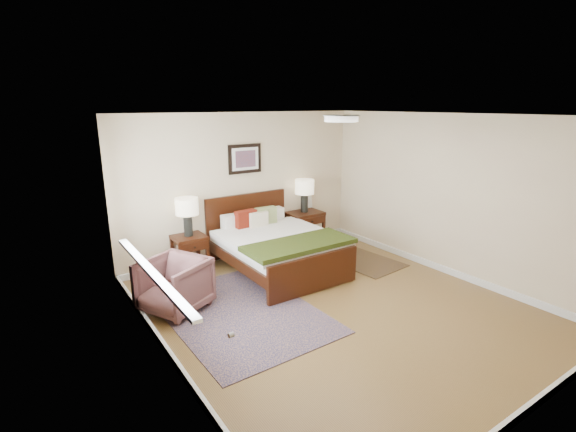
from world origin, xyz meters
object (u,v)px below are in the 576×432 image
object	(u,v)px
nightstand_left	(190,243)
lamp_left	(187,209)
nightstand_right	(305,225)
armchair	(174,285)
rug_persian	(240,312)
lamp_right	(304,189)
bed	(276,241)

from	to	relation	value
nightstand_left	lamp_left	distance (m)	0.56
nightstand_right	armchair	size ratio (longest dim) A/B	0.85
rug_persian	lamp_right	bearing A→B (deg)	35.77
armchair	rug_persian	xyz separation A→B (m)	(0.67, -0.54, -0.35)
rug_persian	bed	bearing A→B (deg)	38.13
nightstand_left	nightstand_right	size ratio (longest dim) A/B	0.90
nightstand_right	lamp_right	world-z (taller)	lamp_right
bed	lamp_right	bearing A→B (deg)	34.19
bed	nightstand_left	world-z (taller)	bed
nightstand_right	lamp_left	xyz separation A→B (m)	(-2.28, 0.01, 0.63)
nightstand_right	lamp_left	world-z (taller)	lamp_left
lamp_right	nightstand_left	bearing A→B (deg)	-179.47
lamp_left	lamp_right	xyz separation A→B (m)	(2.28, 0.00, 0.06)
lamp_right	rug_persian	xyz separation A→B (m)	(-2.28, -1.70, -1.08)
bed	rug_persian	size ratio (longest dim) A/B	0.82
nightstand_left	lamp_right	world-z (taller)	lamp_right
bed	lamp_left	bearing A→B (deg)	146.49
nightstand_left	lamp_right	xyz separation A→B (m)	(2.28, 0.02, 0.62)
nightstand_left	armchair	distance (m)	1.32
lamp_right	armchair	distance (m)	3.25
nightstand_right	rug_persian	distance (m)	2.86
nightstand_right	lamp_right	distance (m)	0.69
lamp_right	rug_persian	size ratio (longest dim) A/B	0.25
lamp_left	bed	bearing A→B (deg)	-33.51
armchair	rug_persian	size ratio (longest dim) A/B	0.32
lamp_right	nightstand_right	bearing A→B (deg)	-90.00
lamp_left	rug_persian	bearing A→B (deg)	-89.75
rug_persian	nightstand_right	bearing A→B (deg)	35.53
bed	lamp_right	size ratio (longest dim) A/B	3.32
lamp_left	nightstand_left	bearing A→B (deg)	-90.00
nightstand_left	nightstand_right	world-z (taller)	nightstand_right
armchair	nightstand_left	bearing A→B (deg)	122.62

